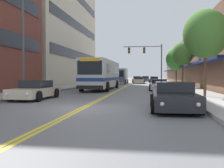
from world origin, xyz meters
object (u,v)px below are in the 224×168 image
object	(u,v)px
city_bus	(102,73)
car_navy_parked_right_mid	(154,80)
car_dark_grey_moving_lead	(146,79)
street_tree_right_near	(206,34)
car_slate_blue_parked_left_far	(99,82)
box_truck	(120,76)
car_black_parked_left_near	(108,80)
fire_hydrant	(179,86)
car_silver_parked_right_far	(159,85)
street_tree_right_mid	(183,54)
street_tree_right_far	(176,59)
street_lamp_left_near	(27,36)
car_champagne_parked_left_mid	(36,90)
traffic_signal_mast	(148,56)
car_red_moving_third	(137,80)
car_beige_moving_second	(139,80)
car_charcoal_parked_right_foreground	(174,97)

from	to	relation	value
city_bus	car_navy_parked_right_mid	distance (m)	28.75
car_dark_grey_moving_lead	street_tree_right_near	world-z (taller)	street_tree_right_near
car_slate_blue_parked_left_far	box_truck	xyz separation A→B (m)	(2.17, 9.62, 0.91)
car_black_parked_left_near	fire_hydrant	world-z (taller)	car_black_parked_left_near
car_silver_parked_right_far	street_tree_right_near	size ratio (longest dim) A/B	0.83
street_tree_right_mid	street_tree_right_near	bearing A→B (deg)	-91.09
city_bus	street_tree_right_far	xyz separation A→B (m)	(9.44, 12.07, 2.31)
city_bus	fire_hydrant	size ratio (longest dim) A/B	13.87
city_bus	street_lamp_left_near	xyz separation A→B (m)	(-2.99, -11.66, 2.48)
car_champagne_parked_left_mid	street_tree_right_mid	bearing A→B (deg)	52.80
traffic_signal_mast	street_tree_right_far	size ratio (longest dim) A/B	1.14
box_truck	street_tree_right_far	xyz separation A→B (m)	(9.67, -7.68, 2.58)
car_silver_parked_right_far	street_tree_right_mid	size ratio (longest dim) A/B	0.90
fire_hydrant	car_red_moving_third	bearing A→B (deg)	99.29
car_dark_grey_moving_lead	car_beige_moving_second	distance (m)	15.95
car_red_moving_third	fire_hydrant	distance (m)	32.70
city_bus	street_lamp_left_near	distance (m)	12.29
street_lamp_left_near	car_slate_blue_parked_left_far	bearing A→B (deg)	88.45
car_beige_moving_second	street_lamp_left_near	bearing A→B (deg)	-100.85
car_beige_moving_second	street_tree_right_mid	bearing A→B (deg)	-72.04
street_tree_right_far	fire_hydrant	distance (m)	16.81
car_navy_parked_right_mid	street_tree_right_far	world-z (taller)	street_tree_right_far
car_red_moving_third	fire_hydrant	bearing A→B (deg)	-80.71
car_champagne_parked_left_mid	car_silver_parked_right_far	distance (m)	14.07
car_slate_blue_parked_left_far	box_truck	size ratio (longest dim) A/B	0.65
city_bus	street_tree_right_near	bearing A→B (deg)	-48.13
city_bus	car_slate_blue_parked_left_far	world-z (taller)	city_bus
street_tree_right_mid	street_tree_right_far	size ratio (longest dim) A/B	0.95
car_champagne_parked_left_mid	car_slate_blue_parked_left_far	size ratio (longest dim) A/B	1.10
box_truck	street_tree_right_far	size ratio (longest dim) A/B	1.17
traffic_signal_mast	street_tree_right_mid	xyz separation A→B (m)	(4.09, -9.42, -0.48)
car_navy_parked_right_mid	traffic_signal_mast	bearing A→B (deg)	-94.75
street_tree_right_far	car_dark_grey_moving_lead	bearing A→B (deg)	101.21
street_tree_right_near	traffic_signal_mast	bearing A→B (deg)	99.62
car_charcoal_parked_right_foreground	fire_hydrant	bearing A→B (deg)	81.99
box_truck	traffic_signal_mast	xyz separation A→B (m)	(5.37, -7.12, 3.14)
car_silver_parked_right_far	street_tree_right_near	bearing A→B (deg)	-73.67
car_beige_moving_second	car_black_parked_left_near	bearing A→B (deg)	-147.64
car_charcoal_parked_right_foreground	fire_hydrant	world-z (taller)	car_charcoal_parked_right_foreground
car_slate_blue_parked_left_far	car_navy_parked_right_mid	xyz separation A→B (m)	(8.82, 17.88, 0.00)
city_bus	car_navy_parked_right_mid	world-z (taller)	city_bus
car_black_parked_left_near	car_red_moving_third	bearing A→B (deg)	63.94
car_charcoal_parked_right_foreground	car_navy_parked_right_mid	size ratio (longest dim) A/B	0.99
car_black_parked_left_near	traffic_signal_mast	distance (m)	9.91
traffic_signal_mast	street_tree_right_far	distance (m)	4.37
car_black_parked_left_near	car_navy_parked_right_mid	world-z (taller)	car_black_parked_left_near
car_dark_grey_moving_lead	street_lamp_left_near	xyz separation A→B (m)	(-7.43, -48.95, 3.65)
street_lamp_left_near	street_tree_right_far	bearing A→B (deg)	62.35
car_silver_parked_right_far	street_tree_right_far	world-z (taller)	street_tree_right_far
car_slate_blue_parked_left_far	car_charcoal_parked_right_foreground	xyz separation A→B (m)	(8.74, -25.95, -0.03)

